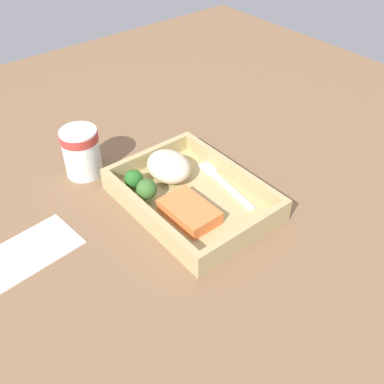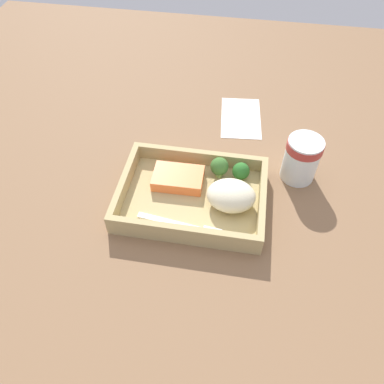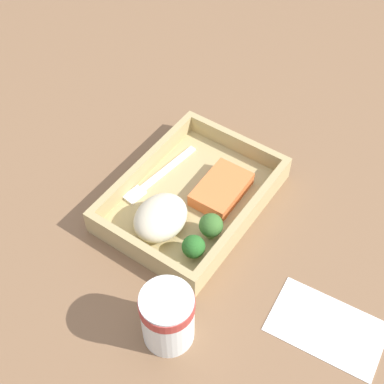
% 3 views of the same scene
% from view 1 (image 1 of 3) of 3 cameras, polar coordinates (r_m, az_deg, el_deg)
% --- Properties ---
extents(ground_plane, '(1.60, 1.60, 0.02)m').
position_cam_1_polar(ground_plane, '(0.81, -0.00, -2.01)').
color(ground_plane, brown).
extents(takeout_tray, '(0.28, 0.20, 0.01)m').
position_cam_1_polar(takeout_tray, '(0.80, -0.00, -1.15)').
color(takeout_tray, tan).
rests_on(takeout_tray, ground_plane).
extents(tray_rim, '(0.28, 0.20, 0.03)m').
position_cam_1_polar(tray_rim, '(0.79, -0.00, 0.06)').
color(tray_rim, tan).
rests_on(tray_rim, takeout_tray).
extents(salmon_fillet, '(0.10, 0.07, 0.02)m').
position_cam_1_polar(salmon_fillet, '(0.75, -0.37, -2.49)').
color(salmon_fillet, orange).
rests_on(salmon_fillet, takeout_tray).
extents(mashed_potatoes, '(0.09, 0.07, 0.05)m').
position_cam_1_polar(mashed_potatoes, '(0.83, -2.97, 3.26)').
color(mashed_potatoes, beige).
rests_on(mashed_potatoes, takeout_tray).
extents(broccoli_floret_1, '(0.04, 0.04, 0.05)m').
position_cam_1_polar(broccoli_floret_1, '(0.78, -5.78, 0.30)').
color(broccoli_floret_1, '#84AD60').
rests_on(broccoli_floret_1, takeout_tray).
extents(broccoli_floret_2, '(0.03, 0.03, 0.04)m').
position_cam_1_polar(broccoli_floret_2, '(0.81, -7.41, 1.61)').
color(broccoli_floret_2, '#7DA266').
rests_on(broccoli_floret_2, takeout_tray).
extents(fork, '(0.16, 0.04, 0.00)m').
position_cam_1_polar(fork, '(0.83, 3.93, 1.25)').
color(fork, white).
rests_on(fork, takeout_tray).
extents(paper_cup, '(0.07, 0.07, 0.10)m').
position_cam_1_polar(paper_cup, '(0.87, -13.90, 5.22)').
color(paper_cup, white).
rests_on(paper_cup, ground_plane).
extents(receipt_slip, '(0.11, 0.16, 0.00)m').
position_cam_1_polar(receipt_slip, '(0.77, -19.92, -7.05)').
color(receipt_slip, white).
rests_on(receipt_slip, ground_plane).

